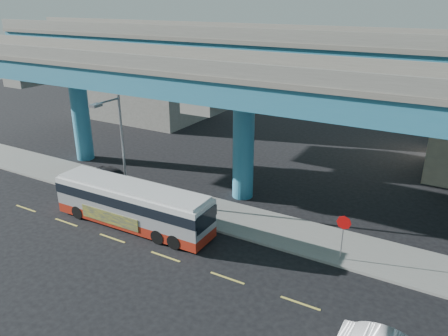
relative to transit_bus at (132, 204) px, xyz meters
The scene contains 9 objects.
ground 4.53m from the transit_bus, 22.42° to the right, with size 120.00×120.00×0.00m, color black.
sidewalk 5.71m from the transit_bus, 44.56° to the left, with size 70.00×4.00×0.15m, color gray.
lane_markings 4.64m from the transit_bus, 26.05° to the right, with size 58.00×0.12×0.01m.
viaduct 11.37m from the transit_bus, 62.26° to the left, with size 52.00×12.40×11.70m.
building_concrete 27.70m from the transit_bus, 125.67° to the left, with size 12.00×10.00×9.00m, color gray.
transit_bus is the anchor object (origin of this frame).
parked_car 6.73m from the transit_bus, 143.87° to the left, with size 4.11×2.09×1.34m, color #2B2A2E.
street_lamp 4.77m from the transit_bus, 145.59° to the left, with size 0.50×2.46×7.51m.
stop_sign 12.80m from the transit_bus, 11.53° to the left, with size 0.80×0.08×2.65m.
Camera 1 is at (13.35, -16.81, 13.57)m, focal length 35.00 mm.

